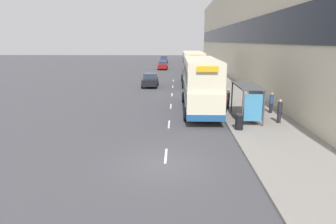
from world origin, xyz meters
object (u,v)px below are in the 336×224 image
bus_shelter (250,96)px  double_decker_bus_near (201,84)px  pedestrian_at_shelter (225,101)px  pedestrian_3 (280,111)px  litter_bin (239,121)px  pedestrian_1 (228,99)px  car_3 (188,70)px  double_decker_bus_ahead (193,68)px  car_0 (163,65)px  car_1 (164,59)px  car_2 (150,80)px  pedestrian_2 (271,103)px

bus_shelter → double_decker_bus_near: 4.68m
double_decker_bus_near → pedestrian_at_shelter: (1.92, -1.04, -1.26)m
pedestrian_3 → litter_bin: (-3.10, -1.70, -0.32)m
pedestrian_1 → bus_shelter: bearing=-74.6°
car_3 → litter_bin: car_3 is taller
pedestrian_at_shelter → car_3: bearing=94.2°
double_decker_bus_ahead → double_decker_bus_near: bearing=-90.5°
double_decker_bus_near → car_3: double_decker_bus_near is taller
double_decker_bus_near → double_decker_bus_ahead: 15.22m
car_3 → pedestrian_1: bearing=-84.7°
pedestrian_at_shelter → pedestrian_3: bearing=-42.9°
car_0 → car_1: bearing=-88.2°
double_decker_bus_ahead → pedestrian_3: 19.97m
double_decker_bus_near → car_2: (-5.33, 13.20, -1.43)m
double_decker_bus_near → litter_bin: 6.34m
double_decker_bus_near → pedestrian_2: bearing=-11.6°
double_decker_bus_near → pedestrian_1: bearing=6.0°
car_3 → pedestrian_3: (5.23, -30.10, 0.10)m
car_2 → pedestrian_1: bearing=120.6°
car_1 → car_3: bearing=100.4°
litter_bin → pedestrian_3: bearing=28.8°
double_decker_bus_ahead → pedestrian_2: double_decker_bus_ahead is taller
litter_bin → pedestrian_1: bearing=87.6°
bus_shelter → pedestrian_1: 3.77m
double_decker_bus_near → car_2: double_decker_bus_near is taller
bus_shelter → double_decker_bus_near: size_ratio=0.40×
car_2 → car_3: (5.28, 12.84, 0.04)m
car_3 → pedestrian_3: size_ratio=2.63×
car_1 → pedestrian_3: bearing=100.1°
car_0 → litter_bin: (6.94, -42.83, -0.18)m
car_3 → bus_shelter: bearing=-83.5°
bus_shelter → pedestrian_3: bearing=-22.4°
bus_shelter → pedestrian_2: bus_shelter is taller
double_decker_bus_near → double_decker_bus_ahead: same height
bus_shelter → litter_bin: size_ratio=4.00×
car_3 → pedestrian_1: 25.90m
pedestrian_2 → pedestrian_1: bearing=156.7°
pedestrian_2 → car_2: bearing=127.1°
bus_shelter → car_1: size_ratio=1.04×
double_decker_bus_near → car_0: 37.41m
pedestrian_3 → litter_bin: 3.55m
car_2 → pedestrian_3: size_ratio=2.33×
litter_bin → car_2: bearing=111.3°
double_decker_bus_near → bus_shelter: bearing=-44.9°
bus_shelter → pedestrian_1: bus_shelter is taller
double_decker_bus_near → pedestrian_1: double_decker_bus_near is taller
car_0 → bus_shelter: bearing=101.4°
bus_shelter → double_decker_bus_near: bearing=135.1°
pedestrian_at_shelter → double_decker_bus_ahead: bearing=96.3°
pedestrian_at_shelter → car_2: bearing=117.0°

